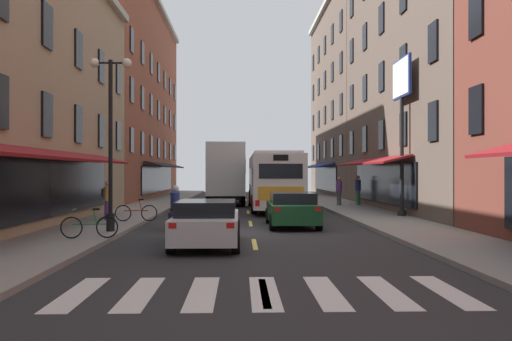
% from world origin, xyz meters
% --- Properties ---
extents(ground_plane, '(34.80, 80.00, 0.10)m').
position_xyz_m(ground_plane, '(0.00, 0.00, -0.05)').
color(ground_plane, '#28282B').
extents(lane_centre_dashes, '(0.14, 73.90, 0.01)m').
position_xyz_m(lane_centre_dashes, '(0.00, -0.25, 0.00)').
color(lane_centre_dashes, '#DBCC4C').
rests_on(lane_centre_dashes, ground).
extents(crosswalk_near, '(7.10, 2.80, 0.01)m').
position_xyz_m(crosswalk_near, '(0.00, -10.00, 0.00)').
color(crosswalk_near, silver).
rests_on(crosswalk_near, ground).
extents(sidewalk_left, '(3.00, 80.00, 0.14)m').
position_xyz_m(sidewalk_left, '(-5.90, 0.00, 0.07)').
color(sidewalk_left, gray).
rests_on(sidewalk_left, ground).
extents(sidewalk_right, '(3.00, 80.00, 0.14)m').
position_xyz_m(sidewalk_right, '(5.90, 0.00, 0.07)').
color(sidewalk_right, gray).
rests_on(sidewalk_right, ground).
extents(billboard_sign, '(0.40, 2.55, 7.28)m').
position_xyz_m(billboard_sign, '(7.05, 5.22, 5.62)').
color(billboard_sign, black).
rests_on(billboard_sign, sidewalk_right).
extents(transit_bus, '(2.66, 11.60, 3.19)m').
position_xyz_m(transit_bus, '(1.46, 11.46, 1.67)').
color(transit_bus, silver).
rests_on(transit_bus, ground).
extents(box_truck, '(2.62, 7.20, 3.99)m').
position_xyz_m(box_truck, '(-1.39, 16.31, 2.02)').
color(box_truck, white).
rests_on(box_truck, ground).
extents(sedan_near, '(1.93, 4.52, 1.33)m').
position_xyz_m(sedan_near, '(-1.40, -3.88, 0.69)').
color(sedan_near, silver).
rests_on(sedan_near, ground).
extents(sedan_mid, '(1.93, 4.22, 1.35)m').
position_xyz_m(sedan_mid, '(1.61, 1.57, 0.70)').
color(sedan_mid, '#144723').
rests_on(sedan_mid, ground).
extents(motorcycle_rider, '(0.62, 2.07, 1.66)m').
position_xyz_m(motorcycle_rider, '(-2.86, 0.74, 0.71)').
color(motorcycle_rider, black).
rests_on(motorcycle_rider, ground).
extents(bicycle_near, '(1.71, 0.48, 0.91)m').
position_xyz_m(bicycle_near, '(-4.68, 2.70, 0.50)').
color(bicycle_near, black).
rests_on(bicycle_near, sidewalk_left).
extents(bicycle_mid, '(1.71, 0.48, 0.91)m').
position_xyz_m(bicycle_mid, '(-5.01, -3.05, 0.50)').
color(bicycle_mid, black).
rests_on(bicycle_mid, sidewalk_left).
extents(pedestrian_near, '(0.50, 0.50, 1.64)m').
position_xyz_m(pedestrian_near, '(-6.03, 3.43, 1.00)').
color(pedestrian_near, '#66387F').
rests_on(pedestrian_near, sidewalk_left).
extents(pedestrian_mid, '(0.36, 0.36, 1.73)m').
position_xyz_m(pedestrian_mid, '(5.55, 13.02, 1.03)').
color(pedestrian_mid, '#4C4C51').
rests_on(pedestrian_mid, sidewalk_right).
extents(pedestrian_far, '(0.36, 0.36, 1.80)m').
position_xyz_m(pedestrian_far, '(6.81, 13.47, 1.07)').
color(pedestrian_far, '#33663F').
rests_on(pedestrian_far, sidewalk_right).
extents(street_lamp_twin, '(1.42, 0.32, 5.89)m').
position_xyz_m(street_lamp_twin, '(-4.84, -1.08, 3.38)').
color(street_lamp_twin, black).
rests_on(street_lamp_twin, sidewalk_left).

